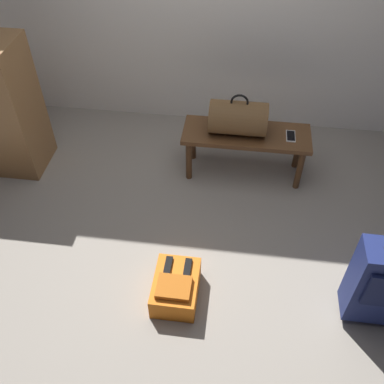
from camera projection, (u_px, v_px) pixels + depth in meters
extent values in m
plane|color=gray|center=(182.00, 242.00, 3.14)|extent=(6.60, 6.60, 0.00)
cube|color=brown|center=(246.00, 134.00, 3.40)|extent=(1.00, 0.36, 0.04)
cylinder|color=brown|center=(189.00, 160.00, 3.50)|extent=(0.05, 0.05, 0.37)
cylinder|color=brown|center=(299.00, 170.00, 3.42)|extent=(0.05, 0.05, 0.37)
cylinder|color=brown|center=(193.00, 140.00, 3.68)|extent=(0.05, 0.05, 0.37)
cylinder|color=brown|center=(298.00, 149.00, 3.60)|extent=(0.05, 0.05, 0.37)
cylinder|color=brown|center=(238.00, 118.00, 3.31)|extent=(0.44, 0.26, 0.26)
torus|color=black|center=(240.00, 102.00, 3.21)|extent=(0.14, 0.02, 0.14)
cube|color=silver|center=(291.00, 136.00, 3.35)|extent=(0.07, 0.14, 0.01)
cube|color=black|center=(291.00, 136.00, 3.35)|extent=(0.06, 0.13, 0.00)
cylinder|color=black|center=(347.00, 299.00, 2.78)|extent=(0.02, 0.05, 0.05)
cube|color=orange|center=(176.00, 287.00, 2.77)|extent=(0.28, 0.38, 0.17)
cube|color=#AD5514|center=(174.00, 287.00, 2.65)|extent=(0.21, 0.17, 0.04)
cube|color=black|center=(167.00, 269.00, 2.76)|extent=(0.04, 0.19, 0.02)
cube|color=black|center=(187.00, 271.00, 2.74)|extent=(0.04, 0.19, 0.02)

